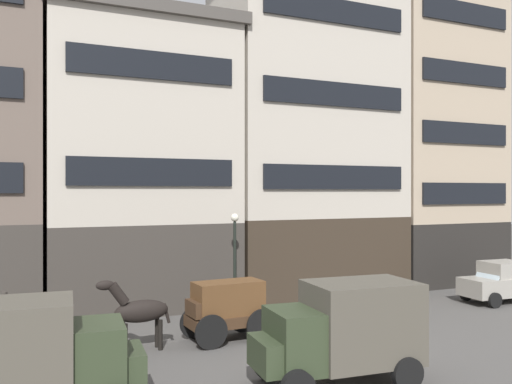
# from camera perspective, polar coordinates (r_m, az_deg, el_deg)

# --- Properties ---
(ground_plane) EXTENTS (120.00, 120.00, 0.00)m
(ground_plane) POSITION_cam_1_polar(r_m,az_deg,el_deg) (17.00, 7.97, -17.03)
(ground_plane) COLOR #4C4947
(building_center_left) EXTENTS (8.33, 6.19, 12.60)m
(building_center_left) POSITION_cam_1_polar(r_m,az_deg,el_deg) (24.23, -12.44, 3.24)
(building_center_left) COLOR #38332D
(building_center_left) RESTS_ON ground_plane
(building_center_right) EXTENTS (9.25, 6.19, 15.69)m
(building_center_right) POSITION_cam_1_polar(r_m,az_deg,el_deg) (27.31, 5.30, 6.13)
(building_center_right) COLOR #33281E
(building_center_right) RESTS_ON ground_plane
(building_far_right) EXTENTS (7.22, 6.19, 16.32)m
(building_far_right) POSITION_cam_1_polar(r_m,az_deg,el_deg) (31.92, 17.82, 5.83)
(building_far_right) COLOR black
(building_far_right) RESTS_ON ground_plane
(cargo_wagon) EXTENTS (2.98, 1.66, 1.98)m
(cargo_wagon) POSITION_cam_1_polar(r_m,az_deg,el_deg) (18.24, -3.15, -12.13)
(cargo_wagon) COLOR #3D2819
(cargo_wagon) RESTS_ON ground_plane
(draft_horse) EXTENTS (2.35, 0.70, 2.30)m
(draft_horse) POSITION_cam_1_polar(r_m,az_deg,el_deg) (17.41, -12.48, -12.31)
(draft_horse) COLOR black
(draft_horse) RESTS_ON ground_plane
(delivery_truck_near) EXTENTS (4.47, 2.41, 2.62)m
(delivery_truck_near) POSITION_cam_1_polar(r_m,az_deg,el_deg) (13.08, -22.72, -15.80)
(delivery_truck_near) COLOR #2D3823
(delivery_truck_near) RESTS_ON ground_plane
(delivery_truck_far) EXTENTS (4.47, 2.42, 2.62)m
(delivery_truck_far) POSITION_cam_1_polar(r_m,az_deg,el_deg) (14.42, 9.18, -14.29)
(delivery_truck_far) COLOR #2D3823
(delivery_truck_far) RESTS_ON ground_plane
(sedan_dark) EXTENTS (3.78, 2.01, 1.83)m
(sedan_dark) POSITION_cam_1_polar(r_m,az_deg,el_deg) (26.75, 24.80, -8.73)
(sedan_dark) COLOR gray
(sedan_dark) RESTS_ON ground_plane
(pedestrian_officer) EXTENTS (0.49, 0.49, 1.79)m
(pedestrian_officer) POSITION_cam_1_polar(r_m,az_deg,el_deg) (19.20, -25.35, -12.02)
(pedestrian_officer) COLOR #38332D
(pedestrian_officer) RESTS_ON ground_plane
(streetlamp_curbside) EXTENTS (0.32, 0.32, 4.12)m
(streetlamp_curbside) POSITION_cam_1_polar(r_m,az_deg,el_deg) (21.30, -2.29, -6.21)
(streetlamp_curbside) COLOR black
(streetlamp_curbside) RESTS_ON ground_plane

